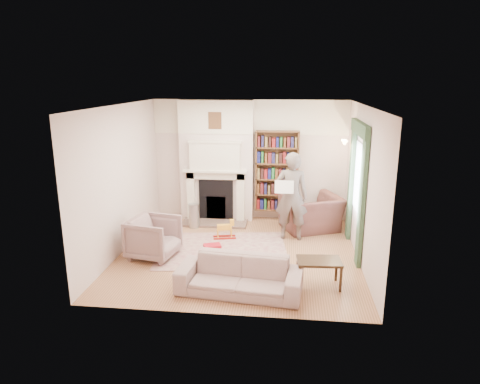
# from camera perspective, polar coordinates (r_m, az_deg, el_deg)

# --- Properties ---
(floor) EXTENTS (4.50, 4.50, 0.00)m
(floor) POSITION_cam_1_polar(r_m,az_deg,el_deg) (8.35, -0.20, -8.09)
(floor) COLOR brown
(floor) RESTS_ON ground
(ceiling) EXTENTS (4.50, 4.50, 0.00)m
(ceiling) POSITION_cam_1_polar(r_m,az_deg,el_deg) (7.70, -0.21, 11.47)
(ceiling) COLOR white
(ceiling) RESTS_ON wall_back
(wall_back) EXTENTS (4.50, 0.00, 4.50)m
(wall_back) POSITION_cam_1_polar(r_m,az_deg,el_deg) (10.10, 1.28, 4.27)
(wall_back) COLOR silver
(wall_back) RESTS_ON floor
(wall_front) EXTENTS (4.50, 0.00, 4.50)m
(wall_front) POSITION_cam_1_polar(r_m,az_deg,el_deg) (5.77, -2.81, -3.95)
(wall_front) COLOR silver
(wall_front) RESTS_ON floor
(wall_left) EXTENTS (0.00, 4.50, 4.50)m
(wall_left) POSITION_cam_1_polar(r_m,az_deg,el_deg) (8.46, -15.52, 1.65)
(wall_left) COLOR silver
(wall_left) RESTS_ON floor
(wall_right) EXTENTS (0.00, 4.50, 4.50)m
(wall_right) POSITION_cam_1_polar(r_m,az_deg,el_deg) (7.97, 16.08, 0.81)
(wall_right) COLOR silver
(wall_right) RESTS_ON floor
(fireplace) EXTENTS (1.70, 0.58, 2.80)m
(fireplace) POSITION_cam_1_polar(r_m,az_deg,el_deg) (10.00, -3.12, 4.07)
(fireplace) COLOR silver
(fireplace) RESTS_ON floor
(bookcase) EXTENTS (1.00, 0.24, 1.85)m
(bookcase) POSITION_cam_1_polar(r_m,az_deg,el_deg) (9.98, 4.93, 2.78)
(bookcase) COLOR brown
(bookcase) RESTS_ON floor
(window) EXTENTS (0.02, 0.90, 1.30)m
(window) POSITION_cam_1_polar(r_m,az_deg,el_deg) (8.34, 15.57, 1.81)
(window) COLOR silver
(window) RESTS_ON wall_right
(curtain_left) EXTENTS (0.07, 0.32, 2.40)m
(curtain_left) POSITION_cam_1_polar(r_m,az_deg,el_deg) (7.73, 15.96, -1.16)
(curtain_left) COLOR #304C32
(curtain_left) RESTS_ON floor
(curtain_right) EXTENTS (0.07, 0.32, 2.40)m
(curtain_right) POSITION_cam_1_polar(r_m,az_deg,el_deg) (9.07, 14.58, 1.27)
(curtain_right) COLOR #304C32
(curtain_right) RESTS_ON floor
(pelmet) EXTENTS (0.09, 1.70, 0.24)m
(pelmet) POSITION_cam_1_polar(r_m,az_deg,el_deg) (8.18, 15.71, 8.17)
(pelmet) COLOR #304C32
(pelmet) RESTS_ON wall_right
(wall_sconce) EXTENTS (0.20, 0.24, 0.24)m
(wall_sconce) POSITION_cam_1_polar(r_m,az_deg,el_deg) (9.30, 13.49, 6.08)
(wall_sconce) COLOR gold
(wall_sconce) RESTS_ON wall_right
(rug) EXTENTS (2.70, 2.20, 0.01)m
(rug) POSITION_cam_1_polar(r_m,az_deg,el_deg) (8.48, -2.34, -7.70)
(rug) COLOR #C5B895
(rug) RESTS_ON floor
(armchair_reading) EXTENTS (1.50, 1.42, 0.78)m
(armchair_reading) POSITION_cam_1_polar(r_m,az_deg,el_deg) (9.57, 9.46, -2.78)
(armchair_reading) COLOR #512F2B
(armchair_reading) RESTS_ON floor
(armchair_left) EXTENTS (0.99, 0.97, 0.77)m
(armchair_left) POSITION_cam_1_polar(r_m,az_deg,el_deg) (8.19, -11.42, -5.97)
(armchair_left) COLOR gray
(armchair_left) RESTS_ON floor
(sofa) EXTENTS (2.00, 0.96, 0.57)m
(sofa) POSITION_cam_1_polar(r_m,az_deg,el_deg) (6.79, -0.08, -11.10)
(sofa) COLOR #BDA99B
(sofa) RESTS_ON floor
(man_reading) EXTENTS (0.68, 0.45, 1.84)m
(man_reading) POSITION_cam_1_polar(r_m,az_deg,el_deg) (8.83, 6.87, -0.58)
(man_reading) COLOR #60534D
(man_reading) RESTS_ON floor
(newspaper) EXTENTS (0.38, 0.11, 0.25)m
(newspaper) POSITION_cam_1_polar(r_m,az_deg,el_deg) (8.57, 5.92, 0.67)
(newspaper) COLOR white
(newspaper) RESTS_ON man_reading
(coffee_table) EXTENTS (0.73, 0.50, 0.45)m
(coffee_table) POSITION_cam_1_polar(r_m,az_deg,el_deg) (7.13, 10.43, -10.56)
(coffee_table) COLOR #342312
(coffee_table) RESTS_ON floor
(paraffin_heater) EXTENTS (0.31, 0.31, 0.55)m
(paraffin_heater) POSITION_cam_1_polar(r_m,az_deg,el_deg) (9.68, -6.16, -3.15)
(paraffin_heater) COLOR #A0A3A7
(paraffin_heater) RESTS_ON floor
(rocking_horse) EXTENTS (0.50, 0.29, 0.41)m
(rocking_horse) POSITION_cam_1_polar(r_m,az_deg,el_deg) (8.98, -2.09, -4.98)
(rocking_horse) COLOR gold
(rocking_horse) RESTS_ON rug
(board_game) EXTENTS (0.37, 0.37, 0.03)m
(board_game) POSITION_cam_1_polar(r_m,az_deg,el_deg) (8.15, -2.53, -8.50)
(board_game) COLOR #D9DE4E
(board_game) RESTS_ON rug
(game_box_lid) EXTENTS (0.39, 0.33, 0.06)m
(game_box_lid) POSITION_cam_1_polar(r_m,az_deg,el_deg) (8.59, -3.71, -7.19)
(game_box_lid) COLOR red
(game_box_lid) RESTS_ON rug
(comic_annuals) EXTENTS (0.58, 0.54, 0.02)m
(comic_annuals) POSITION_cam_1_polar(r_m,az_deg,el_deg) (8.02, 1.20, -8.95)
(comic_annuals) COLOR red
(comic_annuals) RESTS_ON rug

